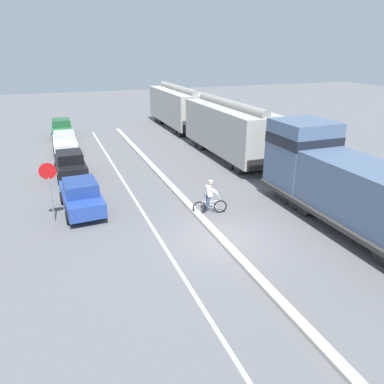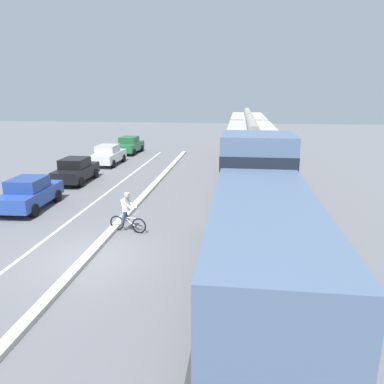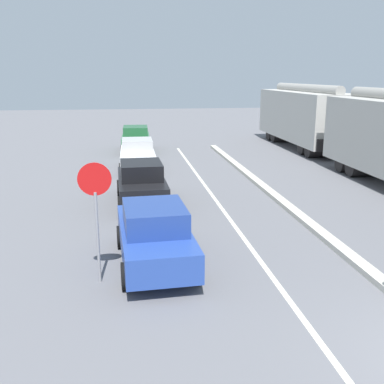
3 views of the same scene
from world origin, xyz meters
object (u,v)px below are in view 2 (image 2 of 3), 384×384
hopper_car_lead (250,153)px  parked_car_blue (30,193)px  locomotive (260,224)px  parked_car_white (108,155)px  cyclist (127,213)px  parked_car_black (76,170)px  hopper_car_middle (247,133)px  parked_car_green (130,145)px

hopper_car_lead → parked_car_blue: size_ratio=2.48×
locomotive → parked_car_blue: locomotive is taller
parked_car_white → cyclist: (5.90, -14.51, 0.00)m
locomotive → parked_car_white: size_ratio=2.76×
hopper_car_lead → parked_car_black: hopper_car_lead is taller
parked_car_white → parked_car_blue: bearing=-89.6°
hopper_car_middle → parked_car_green: (-11.16, -0.04, -1.26)m
parked_car_white → hopper_car_lead: bearing=-27.0°
parked_car_white → parked_car_green: bearing=89.4°
parked_car_black → parked_car_white: size_ratio=1.01×
parked_car_green → hopper_car_lead: bearing=-46.0°
hopper_car_middle → cyclist: 21.12m
parked_car_blue → locomotive: bearing=-27.9°
parked_car_black → parked_car_white: 6.18m
hopper_car_lead → parked_car_green: (-11.16, 11.56, -1.26)m
parked_car_green → cyclist: (5.84, -20.36, 0.00)m
parked_car_blue → parked_car_white: 11.96m
hopper_car_middle → parked_car_white: bearing=-152.3°
hopper_car_lead → parked_car_white: hopper_car_lead is taller
hopper_car_lead → parked_car_black: bearing=-177.6°
parked_car_white → cyclist: 15.66m
parked_car_white → parked_car_green: (0.06, 5.85, 0.00)m
hopper_car_lead → parked_car_black: size_ratio=2.50×
locomotive → hopper_car_middle: size_ratio=1.10×
parked_car_white → cyclist: bearing=-67.9°
hopper_car_lead → parked_car_white: 12.65m
parked_car_black → cyclist: bearing=-54.5°
hopper_car_lead → parked_car_black: 11.33m
hopper_car_middle → parked_car_green: hopper_car_middle is taller
hopper_car_lead → cyclist: size_ratio=6.18×
parked_car_blue → cyclist: size_ratio=2.50×
hopper_car_lead → cyclist: (-5.32, -8.80, -1.26)m
hopper_car_lead → parked_car_black: (-11.25, -0.47, -1.26)m
parked_car_green → parked_car_blue: bearing=-89.9°
parked_car_white → cyclist: size_ratio=2.46×
cyclist → parked_car_green: bearing=106.0°
locomotive → parked_car_blue: (-11.14, 5.91, -0.98)m
locomotive → hopper_car_middle: bearing=90.0°
parked_car_blue → parked_car_green: (-0.02, 17.81, 0.00)m
locomotive → parked_car_blue: size_ratio=2.71×
parked_car_blue → parked_car_black: bearing=91.1°
locomotive → parked_car_white: (-11.22, 17.87, -0.98)m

